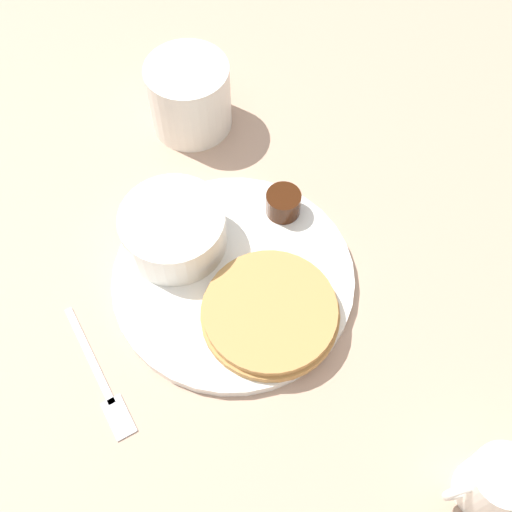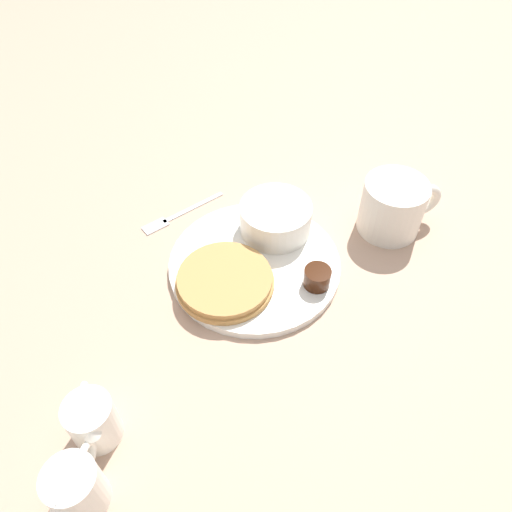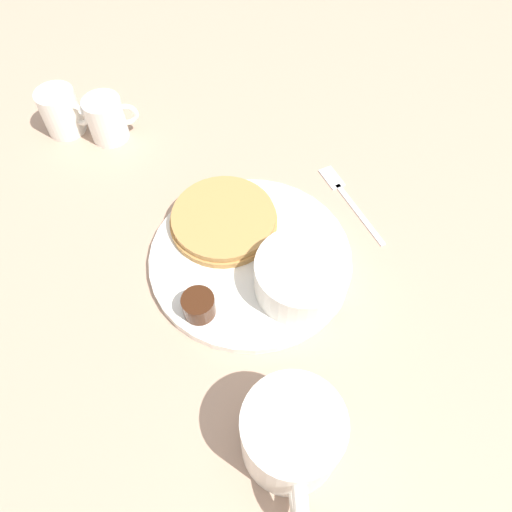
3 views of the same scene
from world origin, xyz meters
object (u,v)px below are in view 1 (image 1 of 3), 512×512
object	(u,v)px
bowl	(173,229)
fork	(104,385)
coffee_mug	(189,95)
creamer_pitcher_near	(493,482)
plate	(233,278)

from	to	relation	value
bowl	fork	bearing A→B (deg)	-174.33
coffee_mug	creamer_pitcher_near	size ratio (longest dim) A/B	1.75
bowl	coffee_mug	xyz separation A→B (m)	(0.16, 0.08, 0.01)
coffee_mug	creamer_pitcher_near	world-z (taller)	coffee_mug
coffee_mug	fork	size ratio (longest dim) A/B	0.90
plate	creamer_pitcher_near	distance (m)	0.30
plate	coffee_mug	xyz separation A→B (m)	(0.17, 0.15, 0.04)
bowl	fork	world-z (taller)	bowl
bowl	creamer_pitcher_near	bearing A→B (deg)	-104.18
creamer_pitcher_near	fork	bearing A→B (deg)	101.68
plate	fork	xyz separation A→B (m)	(-0.16, 0.06, -0.00)
bowl	coffee_mug	world-z (taller)	coffee_mug
fork	plate	bearing A→B (deg)	-19.88
bowl	fork	xyz separation A→B (m)	(-0.16, -0.02, -0.04)
fork	creamer_pitcher_near	bearing A→B (deg)	-78.32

